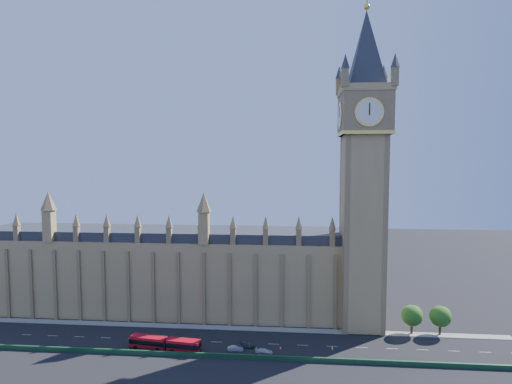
# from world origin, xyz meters

# --- Properties ---
(ground) EXTENTS (400.00, 400.00, 0.00)m
(ground) POSITION_xyz_m (0.00, 0.00, 0.00)
(ground) COLOR black
(ground) RESTS_ON ground
(palace_westminster) EXTENTS (120.00, 20.00, 28.00)m
(palace_westminster) POSITION_xyz_m (-25.00, 22.00, 13.86)
(palace_westminster) COLOR #A58950
(palace_westminster) RESTS_ON ground
(elizabeth_tower) EXTENTS (20.59, 20.59, 105.00)m
(elizabeth_tower) POSITION_xyz_m (38.00, 13.99, 54.56)
(elizabeth_tower) COLOR #A58950
(elizabeth_tower) RESTS_ON ground
(bridge_parapet) EXTENTS (160.00, 0.60, 1.20)m
(bridge_parapet) POSITION_xyz_m (0.00, -9.00, 0.60)
(bridge_parapet) COLOR #1E4C2D
(bridge_parapet) RESTS_ON ground
(kerb_north) EXTENTS (160.00, 3.00, 0.16)m
(kerb_north) POSITION_xyz_m (0.00, 9.50, 0.08)
(kerb_north) COLOR gray
(kerb_north) RESTS_ON ground
(tree_east_near) EXTENTS (6.00, 6.00, 8.50)m
(tree_east_near) POSITION_xyz_m (52.22, 10.08, 5.64)
(tree_east_near) COLOR #382619
(tree_east_near) RESTS_ON ground
(tree_east_far) EXTENTS (6.00, 6.00, 8.50)m
(tree_east_far) POSITION_xyz_m (60.22, 10.08, 5.64)
(tree_east_far) COLOR #382619
(tree_east_far) RESTS_ON ground
(red_bus) EXTENTS (19.77, 5.30, 3.33)m
(red_bus) POSITION_xyz_m (-16.79, -5.91, 1.75)
(red_bus) COLOR #B30B1B
(red_bus) RESTS_ON ground
(car_grey) EXTENTS (4.50, 2.31, 1.47)m
(car_grey) POSITION_xyz_m (4.62, -2.53, 0.73)
(car_grey) COLOR #3F4347
(car_grey) RESTS_ON ground
(car_silver) EXTENTS (4.28, 1.85, 1.37)m
(car_silver) POSITION_xyz_m (2.06, -4.87, 0.69)
(car_silver) COLOR #98999F
(car_silver) RESTS_ON ground
(car_white) EXTENTS (4.75, 2.32, 1.33)m
(car_white) POSITION_xyz_m (9.76, -5.80, 0.67)
(car_white) COLOR silver
(car_white) RESTS_ON ground
(cone_a) EXTENTS (0.56, 0.56, 0.78)m
(cone_a) POSITION_xyz_m (14.00, -3.04, 0.39)
(cone_a) COLOR black
(cone_a) RESTS_ON ground
(cone_b) EXTENTS (0.59, 0.59, 0.76)m
(cone_b) POSITION_xyz_m (27.86, -1.49, 0.38)
(cone_b) COLOR black
(cone_b) RESTS_ON ground
(cone_c) EXTENTS (0.51, 0.51, 0.78)m
(cone_c) POSITION_xyz_m (14.00, -3.18, 0.38)
(cone_c) COLOR black
(cone_c) RESTS_ON ground
(cone_d) EXTENTS (0.53, 0.53, 0.68)m
(cone_d) POSITION_xyz_m (27.86, -2.24, 0.34)
(cone_d) COLOR black
(cone_d) RESTS_ON ground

